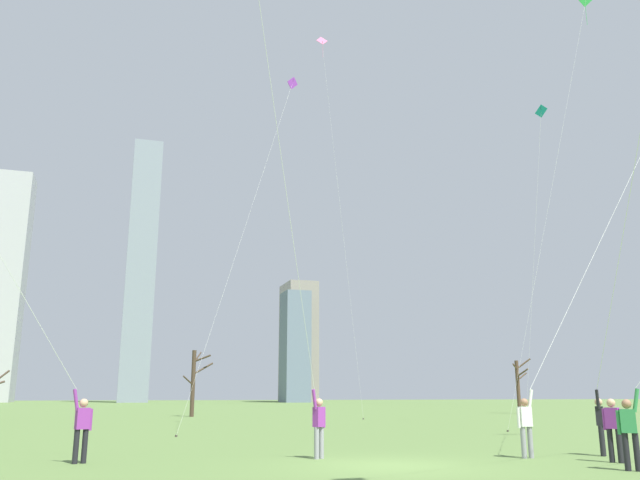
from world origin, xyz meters
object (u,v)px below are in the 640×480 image
object	(u,v)px
distant_kite_high_overhead_teal	(539,153)
distant_kite_low_near_trees_green	(578,43)
kite_flyer_midfield_right_blue	(613,344)
kite_flyer_far_back_red	(44,356)
kite_flyer_midfield_center_yellow	(565,334)
distant_kite_drifting_right_purple	(279,123)
bystander_strolling_midfield	(613,427)
kite_flyer_foreground_right_orange	(300,293)
bare_tree_left_of_center	(519,384)
distant_kite_drifting_left_pink	(327,87)
bare_tree_far_right_edge	(194,380)

from	to	relation	value
distant_kite_high_overhead_teal	distant_kite_low_near_trees_green	distance (m)	6.62
kite_flyer_midfield_right_blue	kite_flyer_far_back_red	distance (m)	14.78
kite_flyer_midfield_center_yellow	distant_kite_low_near_trees_green	distance (m)	23.87
distant_kite_drifting_right_purple	distant_kite_low_near_trees_green	bearing A→B (deg)	-16.01
kite_flyer_midfield_center_yellow	kite_flyer_far_back_red	bearing A→B (deg)	176.49
kite_flyer_midfield_right_blue	bystander_strolling_midfield	world-z (taller)	kite_flyer_midfield_right_blue
kite_flyer_foreground_right_orange	kite_flyer_midfield_right_blue	distance (m)	8.45
kite_flyer_midfield_right_blue	kite_flyer_far_back_red	bearing A→B (deg)	166.78
distant_kite_low_near_trees_green	bare_tree_left_of_center	bearing A→B (deg)	65.27
distant_kite_low_near_trees_green	distant_kite_drifting_left_pink	world-z (taller)	distant_kite_drifting_left_pink
kite_flyer_midfield_right_blue	distant_kite_high_overhead_teal	xyz separation A→B (m)	(10.45, 16.30, 12.60)
kite_flyer_midfield_center_yellow	kite_flyer_midfield_right_blue	world-z (taller)	kite_flyer_midfield_right_blue
kite_flyer_foreground_right_orange	bare_tree_far_right_edge	xyz separation A→B (m)	(1.47, 37.66, -1.50)
distant_kite_drifting_left_pink	bare_tree_left_of_center	size ratio (longest dim) A/B	5.81
bystander_strolling_midfield	distant_kite_low_near_trees_green	xyz separation A→B (m)	(11.65, 13.21, 20.62)
kite_flyer_far_back_red	bare_tree_left_of_center	distance (m)	52.84
kite_flyer_far_back_red	distant_kite_low_near_trees_green	bearing A→B (deg)	21.19
bystander_strolling_midfield	bare_tree_left_of_center	size ratio (longest dim) A/B	0.32
bare_tree_left_of_center	kite_flyer_midfield_right_blue	bearing A→B (deg)	-120.80
kite_flyer_foreground_right_orange	bystander_strolling_midfield	size ratio (longest dim) A/B	12.67
distant_kite_high_overhead_teal	distant_kite_drifting_right_purple	distance (m)	15.52
kite_flyer_foreground_right_orange	distant_kite_drifting_right_purple	xyz separation A→B (m)	(3.11, 15.97, 12.02)
kite_flyer_midfield_center_yellow	bare_tree_left_of_center	xyz separation A→B (m)	(23.37, 37.44, -0.81)
bystander_strolling_midfield	distant_kite_high_overhead_teal	size ratio (longest dim) A/B	0.09
distant_kite_high_overhead_teal	bare_tree_far_right_edge	size ratio (longest dim) A/B	3.55
distant_kite_drifting_right_purple	kite_flyer_foreground_right_orange	bearing A→B (deg)	-101.03
kite_flyer_foreground_right_orange	distant_kite_drifting_left_pink	world-z (taller)	distant_kite_drifting_left_pink
kite_flyer_foreground_right_orange	kite_flyer_midfield_right_blue	bearing A→B (deg)	-15.53
kite_flyer_midfield_right_blue	bare_tree_far_right_edge	world-z (taller)	kite_flyer_midfield_right_blue
kite_flyer_foreground_right_orange	bare_tree_left_of_center	distance (m)	49.36
kite_flyer_foreground_right_orange	distant_kite_high_overhead_teal	distance (m)	25.84
kite_flyer_foreground_right_orange	distant_kite_drifting_right_purple	size ratio (longest dim) A/B	1.04
kite_flyer_midfield_center_yellow	distant_kite_high_overhead_teal	bearing A→B (deg)	54.03
bystander_strolling_midfield	distant_kite_drifting_right_purple	bearing A→B (deg)	105.24
distant_kite_drifting_left_pink	distant_kite_drifting_right_purple	distance (m)	16.29
kite_flyer_far_back_red	distant_kite_low_near_trees_green	world-z (taller)	distant_kite_low_near_trees_green
distant_kite_drifting_left_pink	bystander_strolling_midfield	bearing A→B (deg)	-93.32
bare_tree_far_right_edge	distant_kite_low_near_trees_green	bearing A→B (deg)	-55.48
kite_flyer_foreground_right_orange	distant_kite_low_near_trees_green	distance (m)	28.40
bystander_strolling_midfield	distant_kite_drifting_left_pink	distance (m)	38.61
kite_flyer_foreground_right_orange	bystander_strolling_midfield	world-z (taller)	kite_flyer_foreground_right_orange
distant_kite_drifting_right_purple	bare_tree_far_right_edge	world-z (taller)	distant_kite_drifting_right_purple
distant_kite_low_near_trees_green	bare_tree_left_of_center	world-z (taller)	distant_kite_low_near_trees_green
kite_flyer_far_back_red	distant_kite_high_overhead_teal	world-z (taller)	distant_kite_high_overhead_teal
bystander_strolling_midfield	kite_flyer_foreground_right_orange	bearing A→B (deg)	166.06
distant_kite_high_overhead_teal	distant_kite_low_near_trees_green	size ratio (longest dim) A/B	0.75
bystander_strolling_midfield	distant_kite_high_overhead_teal	bearing A→B (deg)	56.81
kite_flyer_midfield_center_yellow	distant_kite_high_overhead_teal	size ratio (longest dim) A/B	0.70
kite_flyer_foreground_right_orange	kite_flyer_midfield_right_blue	world-z (taller)	kite_flyer_foreground_right_orange
kite_flyer_foreground_right_orange	bare_tree_far_right_edge	size ratio (longest dim) A/B	3.90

